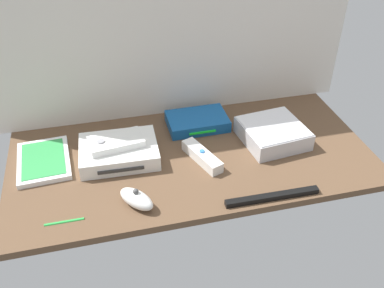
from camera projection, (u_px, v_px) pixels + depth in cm
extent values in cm
cube|color=brown|center=(192.00, 158.00, 120.54)|extent=(100.00, 48.00, 2.00)
cube|color=silver|center=(171.00, 13.00, 120.41)|extent=(110.00, 1.20, 64.00)
cube|color=white|center=(119.00, 152.00, 117.81)|extent=(21.59, 16.78, 4.40)
cube|color=#2D2D2D|center=(121.00, 170.00, 111.32)|extent=(12.01, 1.05, 0.80)
cube|color=silver|center=(273.00, 133.00, 124.38)|extent=(18.80, 18.80, 5.00)
cube|color=silver|center=(274.00, 126.00, 122.82)|extent=(18.05, 18.05, 0.30)
cube|color=white|center=(44.00, 161.00, 116.92)|extent=(14.73, 19.79, 1.40)
cube|color=green|center=(43.00, 159.00, 116.46)|extent=(12.13, 16.99, 0.16)
cube|color=#145193|center=(197.00, 121.00, 131.02)|extent=(18.07, 12.11, 3.40)
cube|color=#19D833|center=(203.00, 132.00, 126.16)|extent=(8.00, 0.45, 0.60)
cube|color=white|center=(202.00, 156.00, 117.26)|extent=(8.53, 15.13, 3.00)
cylinder|color=#387FDB|center=(202.00, 151.00, 116.26)|extent=(1.40, 1.40, 0.40)
ellipsoid|color=white|center=(137.00, 199.00, 102.90)|extent=(9.67, 10.56, 4.00)
sphere|color=#4C4C4C|center=(136.00, 192.00, 101.49)|extent=(1.40, 1.40, 1.40)
cube|color=white|center=(116.00, 142.00, 116.04)|extent=(15.33, 9.83, 2.00)
cylinder|color=#99999E|center=(101.00, 141.00, 114.16)|extent=(2.25, 2.25, 0.40)
cube|color=black|center=(272.00, 197.00, 105.45)|extent=(24.03, 2.23, 1.40)
cylinder|color=green|center=(64.00, 221.00, 99.33)|extent=(9.00, 0.73, 0.70)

